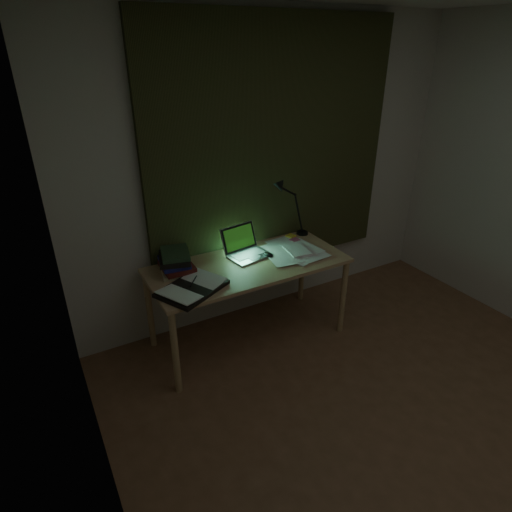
{
  "coord_description": "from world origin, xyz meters",
  "views": [
    {
      "loc": [
        -1.83,
        -0.99,
        2.23
      ],
      "look_at": [
        -0.45,
        1.46,
        0.82
      ],
      "focal_mm": 30.0,
      "sensor_mm": 36.0,
      "label": 1
    }
  ],
  "objects": [
    {
      "name": "desk_lamp",
      "position": [
        0.24,
        1.85,
        0.97
      ],
      "size": [
        0.41,
        0.35,
        0.54
      ],
      "primitive_type": null,
      "rotation": [
        0.0,
        0.0,
        -0.2
      ],
      "color": "black",
      "rests_on": "desk"
    },
    {
      "name": "loose_papers",
      "position": [
        -0.07,
        1.59,
        0.71
      ],
      "size": [
        0.47,
        0.48,
        0.02
      ],
      "primitive_type": null,
      "rotation": [
        0.0,
        0.0,
        -0.3
      ],
      "color": "silver",
      "rests_on": "desk"
    },
    {
      "name": "wall_left",
      "position": [
        -1.75,
        0.0,
        1.25
      ],
      "size": [
        0.0,
        4.0,
        2.5
      ],
      "primitive_type": "cube",
      "color": "beige",
      "rests_on": "ground"
    },
    {
      "name": "laptop",
      "position": [
        -0.39,
        1.68,
        0.82
      ],
      "size": [
        0.37,
        0.4,
        0.23
      ],
      "primitive_type": null,
      "rotation": [
        0.0,
        0.0,
        0.16
      ],
      "color": "silver",
      "rests_on": "desk"
    },
    {
      "name": "curtain",
      "position": [
        0.0,
        1.96,
        1.45
      ],
      "size": [
        2.2,
        0.06,
        2.0
      ],
      "primitive_type": "cube",
      "color": "#2B2F17",
      "rests_on": "wall_back"
    },
    {
      "name": "mouse",
      "position": [
        -0.26,
        1.61,
        0.72
      ],
      "size": [
        0.08,
        0.1,
        0.03
      ],
      "primitive_type": "ellipsoid",
      "rotation": [
        0.0,
        0.0,
        0.26
      ],
      "color": "black",
      "rests_on": "desk"
    },
    {
      "name": "open_textbook",
      "position": [
        -0.98,
        1.43,
        0.72
      ],
      "size": [
        0.54,
        0.48,
        0.04
      ],
      "primitive_type": null,
      "rotation": [
        0.0,
        0.0,
        0.47
      ],
      "color": "white",
      "rests_on": "desk"
    },
    {
      "name": "floor",
      "position": [
        0.0,
        0.0,
        0.0
      ],
      "size": [
        3.5,
        4.0,
        0.0
      ],
      "primitive_type": "cube",
      "color": "brown",
      "rests_on": "ground"
    },
    {
      "name": "wall_back",
      "position": [
        0.0,
        2.0,
        1.25
      ],
      "size": [
        3.5,
        0.0,
        2.5
      ],
      "primitive_type": "cube",
      "color": "beige",
      "rests_on": "ground"
    },
    {
      "name": "sticky_pink",
      "position": [
        0.1,
        1.76,
        0.71
      ],
      "size": [
        0.08,
        0.08,
        0.02
      ],
      "primitive_type": "cube",
      "rotation": [
        0.0,
        0.0,
        0.09
      ],
      "color": "#C44C71",
      "rests_on": "desk"
    },
    {
      "name": "sticky_yellow",
      "position": [
        0.12,
        1.85,
        0.71
      ],
      "size": [
        0.09,
        0.09,
        0.02
      ],
      "primitive_type": "cube",
      "rotation": [
        0.0,
        0.0,
        0.34
      ],
      "color": "yellow",
      "rests_on": "desk"
    },
    {
      "name": "desk",
      "position": [
        -0.45,
        1.58,
        0.35
      ],
      "size": [
        1.54,
        0.67,
        0.7
      ],
      "primitive_type": null,
      "color": "tan",
      "rests_on": "floor"
    },
    {
      "name": "book_stack",
      "position": [
        -0.98,
        1.73,
        0.79
      ],
      "size": [
        0.26,
        0.29,
        0.17
      ],
      "primitive_type": null,
      "rotation": [
        0.0,
        0.0,
        -0.17
      ],
      "color": "white",
      "rests_on": "desk"
    }
  ]
}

